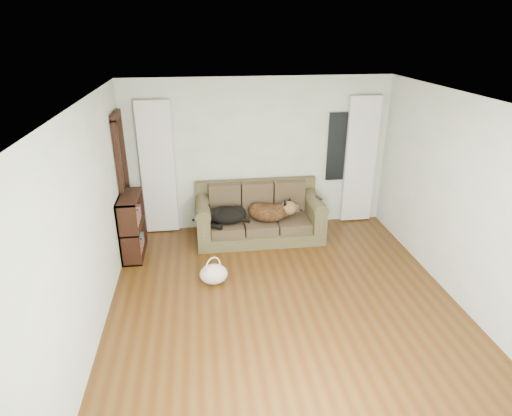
{
  "coord_description": "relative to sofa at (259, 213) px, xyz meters",
  "views": [
    {
      "loc": [
        -0.98,
        -4.51,
        3.35
      ],
      "look_at": [
        -0.16,
        1.6,
        0.7
      ],
      "focal_mm": 30.0,
      "sensor_mm": 36.0,
      "label": 1
    }
  ],
  "objects": [
    {
      "name": "wall_back",
      "position": [
        0.06,
        0.53,
        0.85
      ],
      "size": [
        4.5,
        0.04,
        2.6
      ],
      "primitive_type": "cube",
      "color": "silver",
      "rests_on": "ground"
    },
    {
      "name": "tv_remote",
      "position": [
        0.97,
        -0.14,
        0.28
      ],
      "size": [
        0.09,
        0.2,
        0.02
      ],
      "primitive_type": "cube",
      "rotation": [
        0.0,
        0.0,
        0.2
      ],
      "color": "black",
      "rests_on": "sofa"
    },
    {
      "name": "sofa",
      "position": [
        0.0,
        0.0,
        0.0
      ],
      "size": [
        2.08,
        0.9,
        0.85
      ],
      "primitive_type": "cube",
      "color": "brown",
      "rests_on": "floor"
    },
    {
      "name": "wall_right",
      "position": [
        2.31,
        -1.97,
        0.85
      ],
      "size": [
        0.04,
        5.0,
        2.6
      ],
      "primitive_type": "cube",
      "color": "silver",
      "rests_on": "ground"
    },
    {
      "name": "dog_black_lab",
      "position": [
        -0.59,
        -0.09,
        0.03
      ],
      "size": [
        0.71,
        0.54,
        0.28
      ],
      "primitive_type": "ellipsoid",
      "rotation": [
        0.0,
        0.0,
        -0.14
      ],
      "color": "black",
      "rests_on": "sofa"
    },
    {
      "name": "door_casing",
      "position": [
        -2.14,
        0.07,
        0.6
      ],
      "size": [
        0.07,
        0.6,
        2.1
      ],
      "primitive_type": "cube",
      "color": "black",
      "rests_on": "ground"
    },
    {
      "name": "curtain_left",
      "position": [
        -1.64,
        0.45,
        0.7
      ],
      "size": [
        0.55,
        0.08,
        2.25
      ],
      "primitive_type": "cube",
      "color": "silver",
      "rests_on": "ground"
    },
    {
      "name": "dog_shepherd",
      "position": [
        0.16,
        -0.07,
        0.04
      ],
      "size": [
        0.82,
        0.73,
        0.3
      ],
      "primitive_type": "ellipsoid",
      "rotation": [
        0.0,
        0.0,
        2.67
      ],
      "color": "black",
      "rests_on": "sofa"
    },
    {
      "name": "tote_bag",
      "position": [
        -0.83,
        -1.32,
        -0.29
      ],
      "size": [
        0.47,
        0.42,
        0.29
      ],
      "primitive_type": "ellipsoid",
      "rotation": [
        0.0,
        0.0,
        0.35
      ],
      "color": "silver",
      "rests_on": "floor"
    },
    {
      "name": "window_pane",
      "position": [
        1.51,
        0.5,
        0.95
      ],
      "size": [
        0.5,
        0.03,
        1.2
      ],
      "primitive_type": "cube",
      "color": "black",
      "rests_on": "wall_back"
    },
    {
      "name": "ceiling",
      "position": [
        0.06,
        -1.97,
        2.15
      ],
      "size": [
        5.0,
        5.0,
        0.0
      ],
      "primitive_type": "plane",
      "color": "white",
      "rests_on": "ground"
    },
    {
      "name": "curtain_right",
      "position": [
        1.86,
        0.45,
        0.7
      ],
      "size": [
        0.55,
        0.08,
        2.25
      ],
      "primitive_type": "cube",
      "color": "silver",
      "rests_on": "ground"
    },
    {
      "name": "floor",
      "position": [
        0.06,
        -1.97,
        -0.45
      ],
      "size": [
        5.0,
        5.0,
        0.0
      ],
      "primitive_type": "plane",
      "color": "#43250D",
      "rests_on": "ground"
    },
    {
      "name": "wall_left",
      "position": [
        -2.19,
        -1.97,
        0.85
      ],
      "size": [
        0.04,
        5.0,
        2.6
      ],
      "primitive_type": "cube",
      "color": "silver",
      "rests_on": "ground"
    },
    {
      "name": "bookshelf",
      "position": [
        -2.03,
        -0.33,
        0.05
      ],
      "size": [
        0.39,
        0.82,
        0.99
      ],
      "primitive_type": "cube",
      "rotation": [
        0.0,
        0.0,
        0.12
      ],
      "color": "black",
      "rests_on": "floor"
    }
  ]
}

